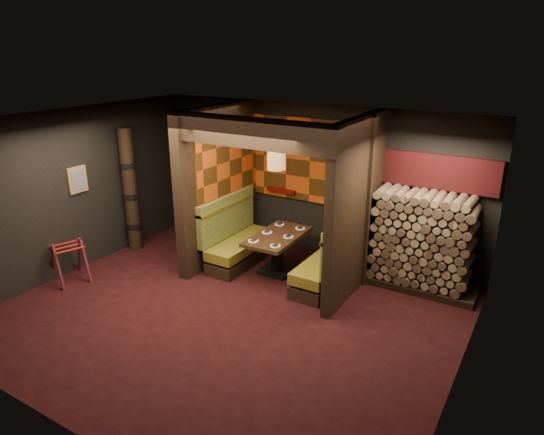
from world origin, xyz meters
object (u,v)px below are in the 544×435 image
Objects in this scene: booth_bench_right at (331,264)px; pendant_lamp at (276,156)px; booth_bench_left at (237,241)px; firewood_stack at (427,243)px; luggage_rack at (69,260)px; dining_table at (278,247)px; totem_column at (130,191)px.

booth_bench_right is 2.00m from pendant_lamp.
pendant_lamp is (-1.02, -0.06, 1.71)m from booth_bench_right.
booth_bench_left is 1.66× the size of pendant_lamp.
pendant_lamp reaches higher than firewood_stack.
dining_table is at bearing 36.22° from luggage_rack.
dining_table is 1.64m from pendant_lamp.
firewood_stack is (2.38, 0.76, -1.29)m from pendant_lamp.
firewood_stack is at bearing 28.19° from luggage_rack.
dining_table is 2.50m from firewood_stack.
dining_table is at bearing 10.37° from totem_column.
totem_column is (-2.09, -0.55, 0.79)m from booth_bench_left.
pendant_lamp is at bearing -90.00° from dining_table.
booth_bench_left is at bearing 179.42° from dining_table.
luggage_rack reaches higher than dining_table.
firewood_stack is at bearing 12.17° from booth_bench_left.
luggage_rack is (-2.88, -2.11, -0.10)m from dining_table.
luggage_rack is 0.34× the size of totem_column.
booth_bench_right is at bearing 0.00° from booth_bench_left.
luggage_rack is (-2.88, -2.06, -1.74)m from pendant_lamp.
booth_bench_right is 1.96× the size of luggage_rack.
totem_column is (-0.08, 1.57, 0.81)m from luggage_rack.
firewood_stack reaches higher than booth_bench_right.
booth_bench_left is 1.00× the size of booth_bench_right.
booth_bench_right is 1.17× the size of dining_table.
booth_bench_right is (1.89, 0.00, 0.00)m from booth_bench_left.
dining_table is at bearing -163.40° from firewood_stack.
booth_bench_left is at bearing 46.50° from luggage_rack.
luggage_rack is 5.98m from firewood_stack.
pendant_lamp is 0.56× the size of firewood_stack.
totem_column is at bearing -172.14° from booth_bench_right.
firewood_stack is (1.35, 0.70, 0.42)m from booth_bench_right.
totem_column reaches higher than luggage_rack.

